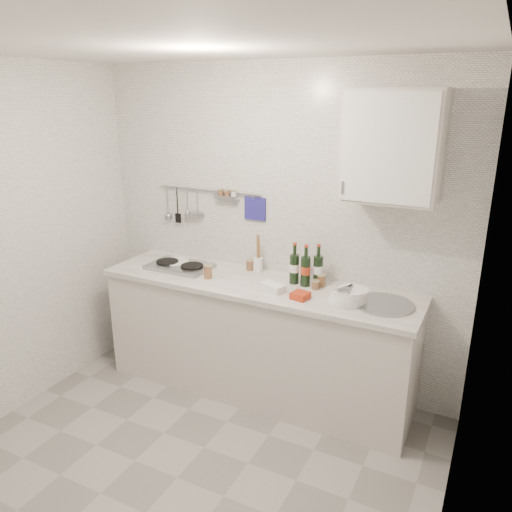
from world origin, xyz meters
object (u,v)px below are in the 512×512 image
at_px(wall_cabinet, 393,146).
at_px(wine_bottles, 306,265).
at_px(utensil_crock, 258,263).
at_px(plate_stack_sink, 349,296).
at_px(plate_stack_hob, 174,263).

xyz_separation_m(wall_cabinet, wine_bottles, (-0.56, 0.00, -0.87)).
bearing_deg(wall_cabinet, utensil_crock, 174.77).
distance_m(plate_stack_sink, utensil_crock, 0.86).
bearing_deg(wine_bottles, plate_stack_hob, -176.14).
xyz_separation_m(plate_stack_sink, wine_bottles, (-0.38, 0.17, 0.11)).
bearing_deg(plate_stack_hob, utensil_crock, 13.55).
height_order(plate_stack_hob, wine_bottles, wine_bottles).
bearing_deg(plate_stack_hob, wall_cabinet, 2.53).
bearing_deg(utensil_crock, plate_stack_sink, -17.82).
height_order(wall_cabinet, wine_bottles, wall_cabinet).
bearing_deg(wall_cabinet, plate_stack_hob, -177.47).
distance_m(wine_bottles, utensil_crock, 0.45).
bearing_deg(wall_cabinet, plate_stack_sink, -135.31).
bearing_deg(wine_bottles, utensil_crock, 168.42).
bearing_deg(plate_stack_sink, wine_bottles, 155.55).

